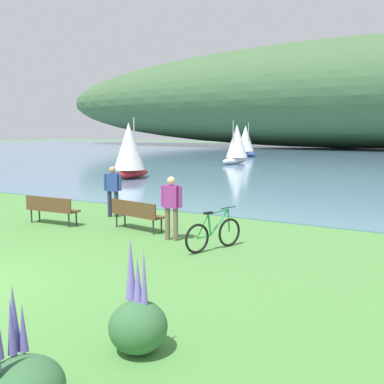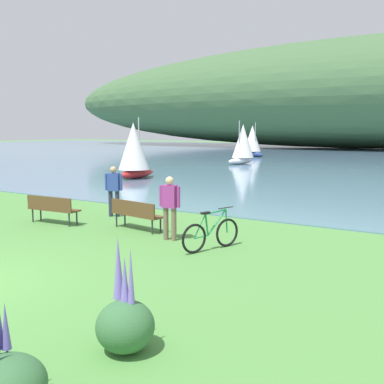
{
  "view_description": "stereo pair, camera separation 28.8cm",
  "coord_description": "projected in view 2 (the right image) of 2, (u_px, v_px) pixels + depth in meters",
  "views": [
    {
      "loc": [
        7.92,
        -4.6,
        2.92
      ],
      "look_at": [
        0.93,
        7.37,
        1.0
      ],
      "focal_mm": 42.01,
      "sensor_mm": 36.0,
      "label": 1
    },
    {
      "loc": [
        8.17,
        -4.45,
        2.92
      ],
      "look_at": [
        0.93,
        7.37,
        1.0
      ],
      "focal_mm": 42.01,
      "sensor_mm": 36.0,
      "label": 2
    }
  ],
  "objects": [
    {
      "name": "bay_water",
      "position": [
        381.0,
        156.0,
        49.66
      ],
      "size": [
        180.0,
        80.0,
        0.04
      ],
      "primitive_type": "cube",
      "color": "#5B7F9E",
      "rests_on": "ground"
    },
    {
      "name": "distant_hillside",
      "position": [
        358.0,
        94.0,
        70.23
      ],
      "size": [
        114.4,
        28.0,
        16.97
      ],
      "primitive_type": "ellipsoid",
      "color": "#42663D",
      "rests_on": "bay_water"
    },
    {
      "name": "park_bench_near_camera",
      "position": [
        52.0,
        207.0,
        14.01
      ],
      "size": [
        1.83,
        0.6,
        0.88
      ],
      "color": "brown",
      "rests_on": "ground"
    },
    {
      "name": "park_bench_further_along",
      "position": [
        136.0,
        213.0,
        13.14
      ],
      "size": [
        1.85,
        0.74,
        0.88
      ],
      "color": "brown",
      "rests_on": "ground"
    },
    {
      "name": "bicycle_leaning_near_bench",
      "position": [
        211.0,
        234.0,
        10.97
      ],
      "size": [
        0.69,
        1.67,
        1.01
      ],
      "color": "black",
      "rests_on": "ground"
    },
    {
      "name": "person_at_shoreline",
      "position": [
        114.0,
        188.0,
        15.15
      ],
      "size": [
        0.57,
        0.35,
        1.71
      ],
      "color": "#282D47",
      "rests_on": "ground"
    },
    {
      "name": "person_on_the_grass",
      "position": [
        170.0,
        204.0,
        11.87
      ],
      "size": [
        0.61,
        0.26,
        1.71
      ],
      "color": "#72604C",
      "rests_on": "ground"
    },
    {
      "name": "echium_bush_closest_to_camera",
      "position": [
        4.0,
        381.0,
        4.59
      ],
      "size": [
        0.83,
        0.83,
        1.47
      ],
      "color": "#386B3D",
      "rests_on": "ground"
    },
    {
      "name": "echium_bush_beside_closest",
      "position": [
        125.0,
        322.0,
        5.93
      ],
      "size": [
        0.78,
        0.78,
        1.53
      ],
      "color": "#386B3D",
      "rests_on": "ground"
    },
    {
      "name": "sailboat_nearest_to_shore",
      "position": [
        253.0,
        140.0,
        49.05
      ],
      "size": [
        3.15,
        2.65,
        3.71
      ],
      "color": "navy",
      "rests_on": "bay_water"
    },
    {
      "name": "sailboat_mid_bay",
      "position": [
        243.0,
        144.0,
        38.29
      ],
      "size": [
        2.2,
        3.25,
        3.68
      ],
      "color": "white",
      "rests_on": "bay_water"
    },
    {
      "name": "sailboat_toward_hillside",
      "position": [
        134.0,
        150.0,
        26.67
      ],
      "size": [
        1.88,
        3.12,
        3.64
      ],
      "color": "#B22323",
      "rests_on": "bay_water"
    }
  ]
}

